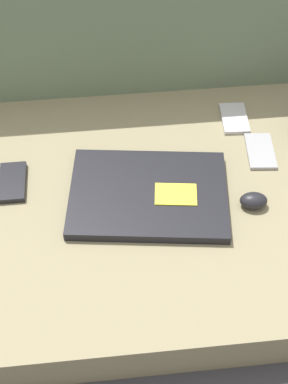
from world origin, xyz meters
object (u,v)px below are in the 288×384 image
laptop (148,193)px  phone_black (12,182)px  phone_small (234,118)px  phone_silver (260,151)px  computer_mouse (254,201)px

laptop → phone_black: 0.31m
phone_small → phone_silver: bearing=-69.0°
phone_silver → phone_small: (-0.04, 0.12, 0.00)m
laptop → phone_silver: bearing=28.5°
computer_mouse → phone_small: 0.27m
phone_black → phone_small: bearing=16.3°
laptop → phone_small: (0.24, 0.22, -0.01)m
phone_silver → phone_black: size_ratio=1.06×
laptop → phone_silver: laptop is taller
computer_mouse → phone_silver: 0.16m
phone_silver → computer_mouse: bearing=-104.3°
phone_black → phone_small: phone_black is taller
laptop → computer_mouse: computer_mouse is taller
phone_silver → phone_black: (-0.58, -0.04, 0.00)m
laptop → computer_mouse: 0.23m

